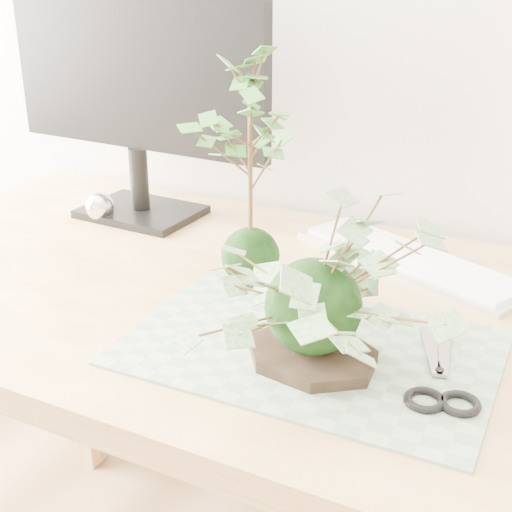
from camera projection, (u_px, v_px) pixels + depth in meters
name	position (u px, v px, depth m)	size (l,w,h in m)	color
desk	(330.00, 364.00, 1.02)	(1.60, 0.70, 0.74)	#D8B476
cutting_mat	(310.00, 348.00, 0.88)	(0.45, 0.30, 0.00)	slate
stone_dish	(312.00, 355.00, 0.85)	(0.17, 0.17, 0.01)	black
ivy_kokedama	(315.00, 264.00, 0.80)	(0.39, 0.39, 0.23)	black
maple_kokedama	(250.00, 114.00, 0.96)	(0.23, 0.23, 0.36)	black
keyboard	(410.00, 259.00, 1.13)	(0.41, 0.27, 0.02)	silver
monitor	(135.00, 69.00, 1.24)	(0.52, 0.16, 0.46)	black
foil_ball	(100.00, 207.00, 1.30)	(0.05, 0.05, 0.05)	white
scissors	(434.00, 388.00, 0.79)	(0.09, 0.19, 0.01)	gray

